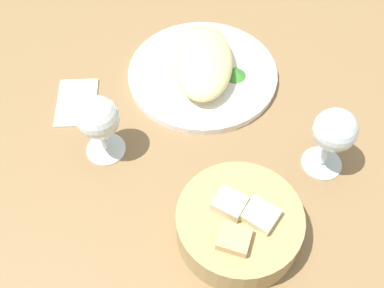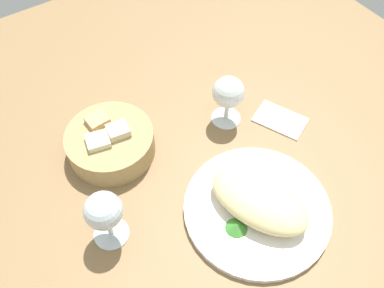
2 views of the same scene
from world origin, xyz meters
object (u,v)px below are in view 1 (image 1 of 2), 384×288
(plate, at_px, (203,74))
(folded_napkin, at_px, (77,102))
(wine_glass_near, at_px, (99,120))
(bread_basket, at_px, (239,224))
(wine_glass_far, at_px, (334,133))

(plate, distance_m, folded_napkin, 0.24)
(plate, height_order, wine_glass_near, wine_glass_near)
(bread_basket, height_order, wine_glass_near, wine_glass_near)
(bread_basket, distance_m, wine_glass_near, 0.26)
(bread_basket, relative_size, wine_glass_far, 1.44)
(wine_glass_near, bearing_deg, bread_basket, 76.16)
(folded_napkin, bearing_deg, bread_basket, 44.30)
(wine_glass_near, distance_m, folded_napkin, 0.14)
(plate, relative_size, wine_glass_far, 2.23)
(bread_basket, relative_size, wine_glass_near, 1.51)
(bread_basket, bearing_deg, plate, -149.72)
(bread_basket, xyz_separation_m, wine_glass_near, (-0.06, -0.25, 0.05))
(wine_glass_far, height_order, folded_napkin, wine_glass_far)
(plate, xyz_separation_m, wine_glass_far, (0.11, 0.25, 0.08))
(wine_glass_near, bearing_deg, wine_glass_far, 107.32)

